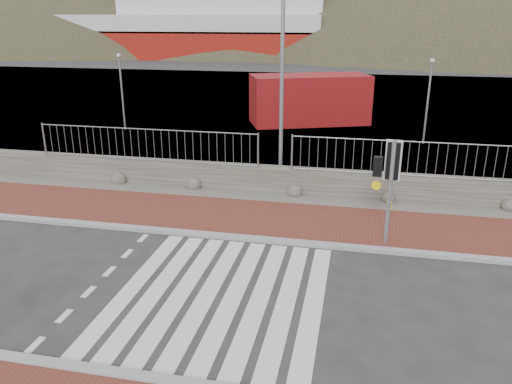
% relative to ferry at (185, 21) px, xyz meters
% --- Properties ---
extents(ground, '(220.00, 220.00, 0.00)m').
position_rel_ferry_xyz_m(ground, '(24.65, -67.90, -5.36)').
color(ground, '#28282B').
rests_on(ground, ground).
extents(sidewalk_far, '(40.00, 3.00, 0.08)m').
position_rel_ferry_xyz_m(sidewalk_far, '(24.65, -63.40, -5.32)').
color(sidewalk_far, brown).
rests_on(sidewalk_far, ground).
extents(kerb_near, '(40.00, 0.25, 0.12)m').
position_rel_ferry_xyz_m(kerb_near, '(24.65, -70.90, -5.31)').
color(kerb_near, gray).
rests_on(kerb_near, ground).
extents(kerb_far, '(40.00, 0.25, 0.12)m').
position_rel_ferry_xyz_m(kerb_far, '(24.65, -64.90, -5.31)').
color(kerb_far, gray).
rests_on(kerb_far, ground).
extents(zebra_crossing, '(4.62, 5.60, 0.01)m').
position_rel_ferry_xyz_m(zebra_crossing, '(24.65, -67.90, -5.36)').
color(zebra_crossing, silver).
rests_on(zebra_crossing, ground).
extents(gravel_strip, '(40.00, 1.50, 0.06)m').
position_rel_ferry_xyz_m(gravel_strip, '(24.65, -61.40, -5.33)').
color(gravel_strip, '#59544C').
rests_on(gravel_strip, ground).
extents(stone_wall, '(40.00, 0.60, 0.90)m').
position_rel_ferry_xyz_m(stone_wall, '(24.65, -60.60, -4.91)').
color(stone_wall, '#4B443D').
rests_on(stone_wall, ground).
extents(railing, '(18.07, 0.07, 1.22)m').
position_rel_ferry_xyz_m(railing, '(24.65, -60.75, -3.54)').
color(railing, gray).
rests_on(railing, stone_wall).
extents(quay, '(120.00, 40.00, 0.50)m').
position_rel_ferry_xyz_m(quay, '(24.65, -40.00, -5.36)').
color(quay, '#4C4C4F').
rests_on(quay, ground).
extents(water, '(220.00, 50.00, 0.05)m').
position_rel_ferry_xyz_m(water, '(24.65, -5.00, -5.36)').
color(water, '#3F4C54').
rests_on(water, ground).
extents(ferry, '(50.00, 16.00, 20.00)m').
position_rel_ferry_xyz_m(ferry, '(0.00, 0.00, 0.00)').
color(ferry, maroon).
rests_on(ferry, ground).
extents(hills_backdrop, '(254.00, 90.00, 100.00)m').
position_rel_ferry_xyz_m(hills_backdrop, '(31.40, 20.00, -28.42)').
color(hills_backdrop, '#2B301D').
rests_on(hills_backdrop, ground).
extents(traffic_signal_far, '(0.72, 0.31, 2.97)m').
position_rel_ferry_xyz_m(traffic_signal_far, '(28.35, -64.41, -3.21)').
color(traffic_signal_far, gray).
rests_on(traffic_signal_far, ground).
extents(streetlight, '(1.76, 0.50, 8.35)m').
position_rel_ferry_xyz_m(streetlight, '(24.85, -59.83, -0.66)').
color(streetlight, gray).
rests_on(streetlight, ground).
extents(shipping_container, '(7.28, 5.05, 2.80)m').
position_rel_ferry_xyz_m(shipping_container, '(24.52, -48.06, -3.96)').
color(shipping_container, maroon).
rests_on(shipping_container, ground).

